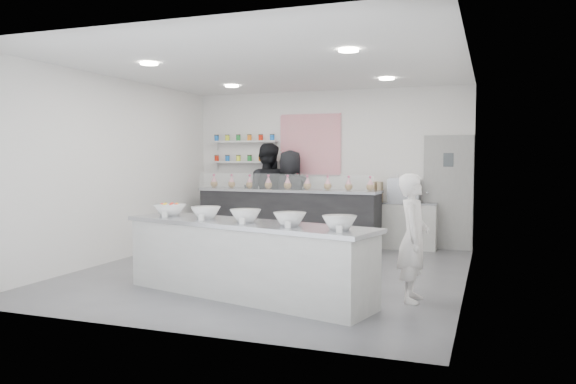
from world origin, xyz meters
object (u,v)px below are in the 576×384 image
(back_bar, at_px, (288,218))
(espresso_ledge, at_px, (405,226))
(espresso_machine, at_px, (404,191))
(staff_right, at_px, (290,197))
(prep_counter, at_px, (246,259))
(woman_prep, at_px, (413,238))
(staff_left, at_px, (267,193))

(back_bar, relative_size, espresso_ledge, 3.04)
(espresso_machine, relative_size, staff_right, 0.31)
(prep_counter, xyz_separation_m, espresso_ledge, (1.30, 4.26, -0.03))
(woman_prep, relative_size, staff_left, 0.77)
(espresso_machine, bearing_deg, staff_right, -175.25)
(staff_right, bearing_deg, espresso_machine, 175.56)
(espresso_ledge, relative_size, staff_right, 0.63)
(espresso_machine, distance_m, woman_prep, 3.84)
(staff_left, bearing_deg, staff_right, 171.86)
(espresso_machine, relative_size, staff_left, 0.29)
(espresso_ledge, distance_m, staff_right, 2.25)
(woman_prep, bearing_deg, espresso_machine, 8.59)
(espresso_machine, height_order, staff_right, staff_right)
(espresso_ledge, height_order, espresso_machine, espresso_machine)
(back_bar, xyz_separation_m, woman_prep, (2.78, -3.30, 0.21))
(woman_prep, bearing_deg, back_bar, 38.77)
(staff_right, bearing_deg, woman_prep, 119.05)
(prep_counter, xyz_separation_m, staff_left, (-1.38, 4.08, 0.53))
(prep_counter, height_order, woman_prep, woman_prep)
(espresso_ledge, distance_m, espresso_machine, 0.65)
(espresso_ledge, relative_size, woman_prep, 0.77)
(woman_prep, bearing_deg, prep_counter, 102.71)
(back_bar, height_order, espresso_ledge, back_bar)
(back_bar, height_order, staff_left, staff_left)
(back_bar, distance_m, staff_right, 0.48)
(back_bar, relative_size, staff_right, 1.92)
(prep_counter, bearing_deg, espresso_machine, 87.69)
(espresso_ledge, height_order, woman_prep, woman_prep)
(espresso_ledge, distance_m, staff_left, 2.74)
(prep_counter, xyz_separation_m, espresso_machine, (1.28, 4.26, 0.62))
(prep_counter, distance_m, espresso_machine, 4.49)
(staff_right, bearing_deg, espresso_ledge, 175.53)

